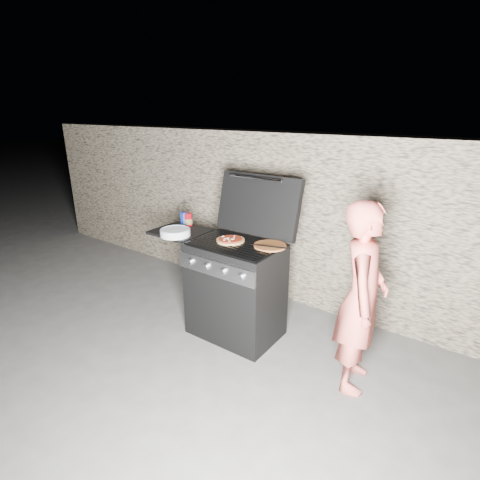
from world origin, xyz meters
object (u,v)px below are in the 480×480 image
Objects in this scene: gas_grill at (214,283)px; person at (362,298)px; pizza_topped at (230,240)px; sauce_jar at (188,219)px.

person reaches higher than gas_grill.
person is at bearing -1.15° from pizza_topped.
sauce_jar reaches higher than gas_grill.
sauce_jar is (-0.47, 0.17, 0.51)m from gas_grill.
pizza_topped is at bearing 4.84° from gas_grill.
pizza_topped is at bearing 74.74° from person.
person is at bearing -5.42° from sauce_jar.
person reaches higher than sauce_jar.
person is (1.21, -0.02, -0.20)m from pizza_topped.
pizza_topped reaches higher than gas_grill.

